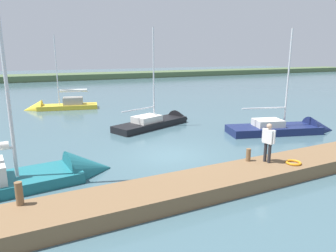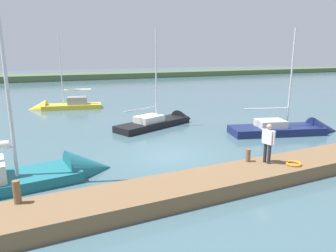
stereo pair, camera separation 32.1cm
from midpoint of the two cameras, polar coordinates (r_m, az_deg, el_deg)
ground_plane at (r=16.34m, az=-0.12°, el=-5.37°), size 200.00×200.00×0.00m
far_shoreline at (r=69.12m, az=-20.79°, el=8.02°), size 180.00×8.00×2.40m
dock_pier at (r=12.52m, az=9.42°, el=-10.05°), size 19.10×2.10×0.59m
mooring_post_near at (r=10.87m, az=-26.83°, el=-11.19°), size 0.23×0.23×0.76m
mooring_post_far at (r=13.98m, az=14.15°, el=-5.24°), size 0.20×0.20×0.57m
life_ring_buoy at (r=14.30m, az=21.80°, el=-6.37°), size 0.66×0.66×0.10m
sailboat_mid_channel at (r=22.49m, az=21.52°, el=-0.94°), size 7.86×4.13×7.85m
sailboat_near_dock at (r=23.16m, az=-1.72°, el=0.46°), size 7.47×4.31×7.91m
sailboat_far_left at (r=31.79m, az=-20.41°, el=3.15°), size 7.12×3.31×7.96m
sailboat_far_right at (r=13.96m, az=-25.19°, el=-9.18°), size 8.59×2.96×10.03m
person_on_dock at (r=13.85m, az=17.61°, el=-2.50°), size 0.30×0.65×1.74m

